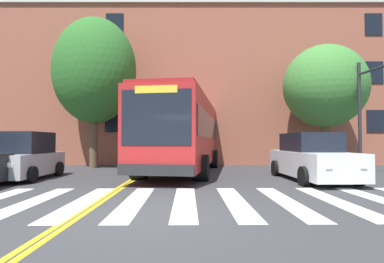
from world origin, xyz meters
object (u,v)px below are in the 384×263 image
traffic_light_near_corner (382,95)px  street_tree_curbside_large (324,87)px  car_silver_near_lane (23,158)px  car_white_far_lane (310,159)px  car_teal_behind_bus (182,147)px  city_bus (184,132)px  street_tree_curbside_small (94,71)px

traffic_light_near_corner → street_tree_curbside_large: bearing=103.1°
car_silver_near_lane → street_tree_curbside_large: 15.15m
car_white_far_lane → traffic_light_near_corner: 4.68m
car_teal_behind_bus → city_bus: bearing=-87.6°
car_teal_behind_bus → car_silver_near_lane: bearing=-115.1°
car_white_far_lane → street_tree_curbside_large: street_tree_curbside_large is taller
car_silver_near_lane → car_teal_behind_bus: bearing=64.9°
traffic_light_near_corner → street_tree_curbside_small: 14.37m
car_white_far_lane → traffic_light_near_corner: traffic_light_near_corner is taller
city_bus → car_silver_near_lane: city_bus is taller
car_teal_behind_bus → street_tree_curbside_large: street_tree_curbside_large is taller
car_teal_behind_bus → street_tree_curbside_large: bearing=-43.8°
city_bus → street_tree_curbside_small: 6.51m
traffic_light_near_corner → street_tree_curbside_small: bearing=164.1°
car_teal_behind_bus → street_tree_curbside_small: (-4.70, -7.53, 4.38)m
car_teal_behind_bus → street_tree_curbside_small: street_tree_curbside_small is taller
traffic_light_near_corner → car_silver_near_lane: bearing=-176.2°
city_bus → car_white_far_lane: city_bus is taller
traffic_light_near_corner → street_tree_curbside_large: size_ratio=0.78×
car_teal_behind_bus → traffic_light_near_corner: bearing=-51.8°
car_white_far_lane → street_tree_curbside_large: bearing=60.6°
street_tree_curbside_large → traffic_light_near_corner: bearing=-76.9°
car_teal_behind_bus → street_tree_curbside_large: size_ratio=0.70×
traffic_light_near_corner → car_teal_behind_bus: bearing=128.2°
car_teal_behind_bus → street_tree_curbside_small: size_ratio=0.57×
street_tree_curbside_large → car_teal_behind_bus: bearing=136.2°
city_bus → car_teal_behind_bus: 9.58m
city_bus → street_tree_curbside_small: (-5.11, 2.00, 3.51)m
city_bus → street_tree_curbside_large: street_tree_curbside_large is taller
car_silver_near_lane → street_tree_curbside_small: street_tree_curbside_small is taller
car_silver_near_lane → street_tree_curbside_small: (1.12, 4.88, 4.59)m
street_tree_curbside_large → street_tree_curbside_small: size_ratio=0.81×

